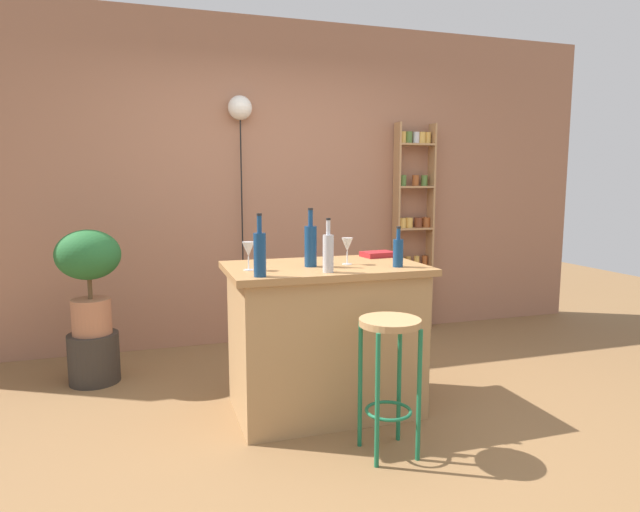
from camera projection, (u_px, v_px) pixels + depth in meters
name	position (u px, v px, depth m)	size (l,w,h in m)	color
ground	(340.00, 429.00, 3.13)	(12.00, 12.00, 0.00)	brown
back_wall	(267.00, 184.00, 4.78)	(6.40, 0.10, 2.80)	#9E6B51
kitchen_counter	(324.00, 337.00, 3.35)	(1.19, 0.74, 0.91)	#A87F51
bar_stool	(389.00, 356.00, 2.78)	(0.32, 0.32, 0.72)	#196642
spice_shelf	(413.00, 224.00, 5.12)	(0.38, 0.13, 1.96)	tan
plant_stool	(94.00, 358.00, 3.84)	(0.35, 0.35, 0.35)	#2D2823
potted_plant	(89.00, 269.00, 3.75)	(0.44, 0.39, 0.74)	#A86B4C
bottle_wine_red	(398.00, 252.00, 3.21)	(0.06, 0.06, 0.24)	navy
bottle_vinegar	(328.00, 252.00, 3.01)	(0.06, 0.06, 0.30)	#B2B2B7
bottle_sauce_amber	(311.00, 245.00, 3.22)	(0.07, 0.07, 0.35)	navy
bottle_spirits_clear	(260.00, 253.00, 2.87)	(0.07, 0.07, 0.34)	navy
wine_glass_left	(248.00, 250.00, 3.08)	(0.07, 0.07, 0.16)	silver
wine_glass_center	(347.00, 245.00, 3.31)	(0.07, 0.07, 0.16)	silver
cookbook	(378.00, 254.00, 3.65)	(0.21, 0.15, 0.04)	maroon
pendant_globe_light	(240.00, 112.00, 4.53)	(0.20, 0.20, 2.13)	black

